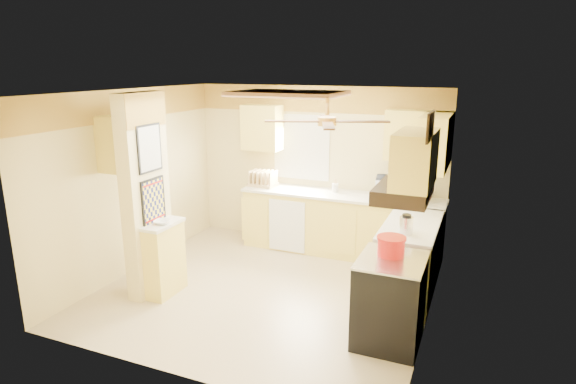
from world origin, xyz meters
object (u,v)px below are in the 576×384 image
at_px(microwave, 397,189).
at_px(bowl, 162,222).
at_px(stove, 390,300).
at_px(dutch_oven, 391,246).
at_px(kettle, 406,225).

relative_size(microwave, bowl, 3.10).
bearing_deg(bowl, stove, 0.81).
height_order(dutch_oven, kettle, kettle).
bearing_deg(dutch_oven, microwave, 98.72).
height_order(bowl, dutch_oven, dutch_oven).
bearing_deg(stove, microwave, 99.25).
distance_m(microwave, kettle, 1.45).
bearing_deg(microwave, kettle, 95.79).
relative_size(stove, kettle, 3.90).
distance_m(bowl, kettle, 2.89).
xyz_separation_m(stove, dutch_oven, (-0.03, 0.09, 0.56)).
xyz_separation_m(bowl, kettle, (2.78, 0.77, 0.09)).
distance_m(stove, dutch_oven, 0.56).
bearing_deg(stove, dutch_oven, 110.29).
relative_size(stove, microwave, 1.56).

